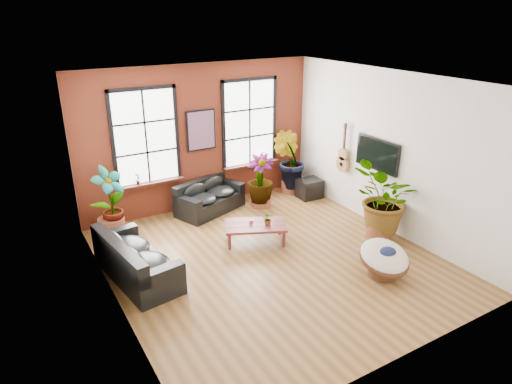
# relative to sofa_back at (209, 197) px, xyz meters

# --- Properties ---
(room) EXTENTS (6.04, 6.54, 3.54)m
(room) POSITION_rel_sofa_back_xyz_m (0.04, -2.67, 1.40)
(room) COLOR brown
(room) RESTS_ON ground
(sofa_back) EXTENTS (1.87, 1.35, 0.77)m
(sofa_back) POSITION_rel_sofa_back_xyz_m (0.00, 0.00, 0.00)
(sofa_back) COLOR black
(sofa_back) RESTS_ON ground
(sofa_left) EXTENTS (1.15, 2.18, 0.82)m
(sofa_left) POSITION_rel_sofa_back_xyz_m (-2.48, -2.09, 0.02)
(sofa_left) COLOR black
(sofa_left) RESTS_ON ground
(coffee_table) EXTENTS (1.46, 1.20, 0.49)m
(coffee_table) POSITION_rel_sofa_back_xyz_m (0.16, -1.99, 0.01)
(coffee_table) COLOR maroon
(coffee_table) RESTS_ON ground
(papasan_chair) EXTENTS (1.00, 1.01, 0.70)m
(papasan_chair) POSITION_rel_sofa_back_xyz_m (1.53, -4.36, 0.01)
(papasan_chair) COLOR #52301D
(papasan_chair) RESTS_ON ground
(poster) EXTENTS (0.74, 0.06, 0.98)m
(poster) POSITION_rel_sofa_back_xyz_m (0.04, 0.37, 1.60)
(poster) COLOR black
(poster) RESTS_ON room
(tv_wall_unit) EXTENTS (0.13, 1.86, 1.20)m
(tv_wall_unit) POSITION_rel_sofa_back_xyz_m (2.98, -2.22, 1.19)
(tv_wall_unit) COLOR black
(tv_wall_unit) RESTS_ON room
(media_box) EXTENTS (0.62, 0.53, 0.50)m
(media_box) POSITION_rel_sofa_back_xyz_m (2.65, -0.58, -0.10)
(media_box) COLOR black
(media_box) RESTS_ON ground
(pot_back_left) EXTENTS (0.58, 0.58, 0.41)m
(pot_back_left) POSITION_rel_sofa_back_xyz_m (-2.40, -0.13, -0.14)
(pot_back_left) COLOR brown
(pot_back_left) RESTS_ON ground
(pot_back_right) EXTENTS (0.60, 0.60, 0.34)m
(pot_back_right) POSITION_rel_sofa_back_xyz_m (2.42, -0.01, -0.18)
(pot_back_right) COLOR brown
(pot_back_right) RESTS_ON ground
(pot_right_wall) EXTENTS (0.62, 0.62, 0.40)m
(pot_right_wall) POSITION_rel_sofa_back_xyz_m (2.51, -3.24, -0.15)
(pot_right_wall) COLOR brown
(pot_right_wall) RESTS_ON ground
(pot_mid) EXTENTS (0.62, 0.62, 0.38)m
(pot_mid) POSITION_rel_sofa_back_xyz_m (1.26, -0.38, -0.16)
(pot_mid) COLOR brown
(pot_mid) RESTS_ON ground
(floor_plant_back_left) EXTENTS (0.91, 0.80, 1.45)m
(floor_plant_back_left) POSITION_rel_sofa_back_xyz_m (-2.36, -0.16, 0.52)
(floor_plant_back_left) COLOR #1C4211
(floor_plant_back_left) RESTS_ON ground
(floor_plant_back_right) EXTENTS (1.04, 1.07, 1.52)m
(floor_plant_back_right) POSITION_rel_sofa_back_xyz_m (2.38, 0.02, 0.56)
(floor_plant_back_right) COLOR #1C4211
(floor_plant_back_right) RESTS_ON ground
(floor_plant_right_wall) EXTENTS (1.77, 1.69, 1.54)m
(floor_plant_right_wall) POSITION_rel_sofa_back_xyz_m (2.55, -3.28, 0.58)
(floor_plant_right_wall) COLOR #1C4211
(floor_plant_right_wall) RESTS_ON ground
(floor_plant_mid) EXTENTS (0.95, 0.95, 1.20)m
(floor_plant_mid) POSITION_rel_sofa_back_xyz_m (1.23, -0.42, 0.39)
(floor_plant_mid) COLOR #1C4211
(floor_plant_mid) RESTS_ON ground
(table_plant) EXTENTS (0.30, 0.28, 0.26)m
(table_plant) POSITION_rel_sofa_back_xyz_m (0.39, -2.12, 0.19)
(table_plant) COLOR #1C4211
(table_plant) RESTS_ON coffee_table
(sill_plant_left) EXTENTS (0.17, 0.17, 0.27)m
(sill_plant_left) POSITION_rel_sofa_back_xyz_m (-1.61, 0.32, 0.68)
(sill_plant_left) COLOR #1C4211
(sill_plant_left) RESTS_ON room
(sill_plant_right) EXTENTS (0.19, 0.19, 0.27)m
(sill_plant_right) POSITION_rel_sofa_back_xyz_m (1.74, 0.32, 0.68)
(sill_plant_right) COLOR #1C4211
(sill_plant_right) RESTS_ON room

